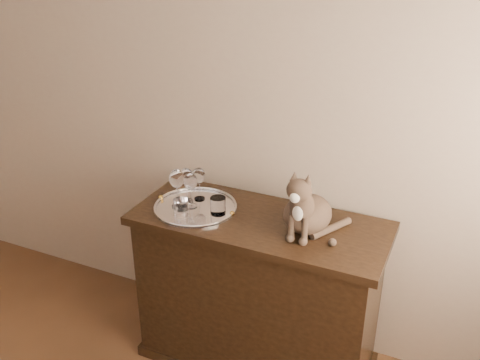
{
  "coord_description": "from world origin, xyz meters",
  "views": [
    {
      "loc": [
        1.41,
        -0.06,
        2.08
      ],
      "look_at": [
        0.5,
        1.95,
        1.03
      ],
      "focal_mm": 40.0,
      "sensor_mm": 36.0,
      "label": 1
    }
  ],
  "objects": [
    {
      "name": "wine_glass_c",
      "position": [
        0.2,
        1.88,
        0.96
      ],
      "size": [
        0.07,
        0.07,
        0.2
      ],
      "primitive_type": null,
      "color": "white",
      "rests_on": "tray"
    },
    {
      "name": "tumbler_c",
      "position": [
        0.41,
        1.9,
        0.9
      ],
      "size": [
        0.07,
        0.07,
        0.08
      ],
      "primitive_type": "cylinder",
      "color": "silver",
      "rests_on": "tray"
    },
    {
      "name": "cat",
      "position": [
        0.83,
        1.95,
        1.01
      ],
      "size": [
        0.34,
        0.32,
        0.32
      ],
      "primitive_type": null,
      "rotation": [
        0.0,
        0.0,
        -0.06
      ],
      "color": "#47352A",
      "rests_on": "sideboard"
    },
    {
      "name": "wall_back",
      "position": [
        0.0,
        2.25,
        1.35
      ],
      "size": [
        4.0,
        0.1,
        2.7
      ],
      "primitive_type": "cube",
      "color": "tan",
      "rests_on": "ground"
    },
    {
      "name": "wine_glass_b",
      "position": [
        0.26,
        2.0,
        0.94
      ],
      "size": [
        0.06,
        0.06,
        0.17
      ],
      "primitive_type": null,
      "color": "white",
      "rests_on": "tray"
    },
    {
      "name": "sideboard",
      "position": [
        0.6,
        1.94,
        0.42
      ],
      "size": [
        1.2,
        0.5,
        0.85
      ],
      "primitive_type": null,
      "color": "black",
      "rests_on": "ground"
    },
    {
      "name": "tray",
      "position": [
        0.28,
        1.91,
        0.85
      ],
      "size": [
        0.4,
        0.4,
        0.01
      ],
      "primitive_type": "cylinder",
      "color": "white",
      "rests_on": "sideboard"
    },
    {
      "name": "wine_glass_a",
      "position": [
        0.21,
        1.95,
        0.95
      ],
      "size": [
        0.07,
        0.07,
        0.18
      ],
      "primitive_type": null,
      "color": "silver",
      "rests_on": "tray"
    },
    {
      "name": "tumbler_b",
      "position": [
        0.26,
        1.82,
        0.9
      ],
      "size": [
        0.07,
        0.07,
        0.08
      ],
      "primitive_type": "cylinder",
      "color": "white",
      "rests_on": "tray"
    },
    {
      "name": "wine_glass_d",
      "position": [
        0.26,
        1.91,
        0.95
      ],
      "size": [
        0.07,
        0.07,
        0.17
      ],
      "primitive_type": null,
      "color": "white",
      "rests_on": "tray"
    }
  ]
}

